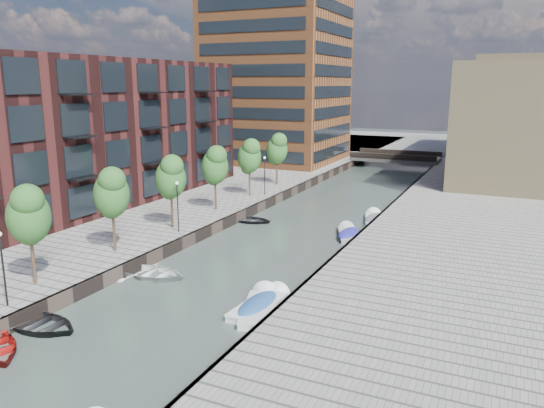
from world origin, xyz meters
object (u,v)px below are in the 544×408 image
Objects in this scene: tree_4 at (215,164)px; motorboat_3 at (348,234)px; sloop_0 at (40,329)px; tree_2 at (111,192)px; tree_1 at (28,213)px; tree_3 at (171,176)px; motorboat_4 at (374,219)px; sloop_4 at (250,222)px; motorboat_2 at (261,307)px; car at (453,175)px; tree_5 at (249,155)px; sloop_3 at (152,277)px; tree_6 at (277,148)px; motorboat_0 at (262,304)px; bridge at (396,158)px.

motorboat_3 is at bearing -0.52° from tree_4.
tree_2 is at bearing 18.86° from sloop_0.
tree_3 is at bearing 90.00° from tree_1.
sloop_0 is at bearing -112.24° from motorboat_3.
tree_4 is 15.84m from motorboat_4.
tree_4 is at bearing 179.48° from motorboat_3.
sloop_4 is 19.65m from motorboat_2.
sloop_4 is 29.64m from car.
tree_3 is 1.00× the size of tree_5.
tree_6 is at bearing 4.46° from sloop_3.
tree_4 is 1.23× the size of motorboat_4.
sloop_0 is 0.98× the size of motorboat_0.
sloop_0 is 1.28× the size of car.
tree_4 is 1.26× the size of motorboat_3.
car is (10.01, -14.01, 0.25)m from bridge.
sloop_3 is 23.13m from motorboat_4.
tree_6 is (0.00, 7.00, 0.00)m from tree_5.
motorboat_0 is at bearing 101.55° from motorboat_2.
tree_1 is 50.64m from car.
tree_2 is 1.00× the size of tree_3.
motorboat_2 is at bearing -78.45° from motorboat_0.
car is (5.43, 26.11, 1.46)m from motorboat_3.
tree_3 reaches higher than car.
sloop_3 is 9.02m from motorboat_2.
tree_1 is 1.23× the size of sloop_0.
motorboat_0 is at bearing 19.45° from tree_1.
tree_3 is 1.00× the size of tree_4.
motorboat_4 is at bearing -28.38° from sloop_3.
bridge reaches higher than sloop_4.
motorboat_3 is at bearing -96.67° from motorboat_4.
tree_3 is at bearing -136.93° from motorboat_4.
motorboat_3 reaches higher than sloop_0.
tree_2 is 7.00m from tree_3.
tree_6 is 33.64m from motorboat_2.
tree_2 is 14.16m from motorboat_2.
sloop_0 is at bearing 177.07° from sloop_4.
motorboat_4 is at bearing 83.33° from motorboat_3.
tree_4 is 21.68m from motorboat_2.
tree_6 reaches higher than motorboat_2.
motorboat_0 reaches higher than sloop_0.
motorboat_0 is (12.87, 4.55, -5.11)m from tree_1.
tree_5 is at bearing 118.64° from motorboat_2.
motorboat_2 is (12.90, -16.62, -5.21)m from tree_4.
sloop_3 is (-4.48, -55.08, -1.39)m from bridge.
tree_2 reaches higher than car.
motorboat_2 is (4.40, -56.62, -1.29)m from bridge.
bridge is 34.30m from tree_5.
tree_4 is at bearing 128.03° from motorboat_0.
tree_4 is (0.00, 14.00, 0.00)m from tree_2.
bridge is at bearing 94.42° from motorboat_0.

